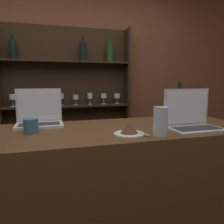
% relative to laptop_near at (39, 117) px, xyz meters
% --- Properties ---
extents(bar_counter, '(1.88, 0.68, 1.09)m').
position_rel_laptop_near_xyz_m(bar_counter, '(0.41, -0.23, -0.60)').
color(bar_counter, '#4C3019').
rests_on(bar_counter, ground_plane).
extents(back_wall, '(7.00, 0.06, 2.70)m').
position_rel_laptop_near_xyz_m(back_wall, '(0.41, 1.13, 0.20)').
color(back_wall, brown).
rests_on(back_wall, ground_plane).
extents(back_shelf, '(1.46, 0.18, 2.00)m').
position_rel_laptop_near_xyz_m(back_shelf, '(0.29, 1.06, -0.10)').
color(back_shelf, '#332114').
rests_on(back_shelf, ground_plane).
extents(laptop_near, '(0.30, 0.20, 0.25)m').
position_rel_laptop_near_xyz_m(laptop_near, '(0.00, 0.00, 0.00)').
color(laptop_near, silver).
rests_on(laptop_near, bar_counter).
extents(laptop_far, '(0.32, 0.21, 0.25)m').
position_rel_laptop_near_xyz_m(laptop_far, '(0.90, -0.40, 0.00)').
color(laptop_far, '#ADADB2').
rests_on(laptop_far, bar_counter).
extents(cake_plate, '(0.17, 0.18, 0.07)m').
position_rel_laptop_near_xyz_m(cake_plate, '(0.49, -0.42, -0.03)').
color(cake_plate, silver).
rests_on(cake_plate, bar_counter).
extents(water_glass, '(0.08, 0.08, 0.24)m').
position_rel_laptop_near_xyz_m(water_glass, '(0.64, -0.48, 0.02)').
color(water_glass, silver).
rests_on(water_glass, bar_counter).
extents(wine_bottle_dark, '(0.08, 0.08, 0.28)m').
position_rel_laptop_near_xyz_m(wine_bottle_dark, '(1.00, -0.10, 0.05)').
color(wine_bottle_dark, black).
rests_on(wine_bottle_dark, bar_counter).
extents(coffee_cup, '(0.08, 0.08, 0.08)m').
position_rel_laptop_near_xyz_m(coffee_cup, '(-0.04, -0.21, -0.02)').
color(coffee_cup, '#38668C').
rests_on(coffee_cup, bar_counter).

